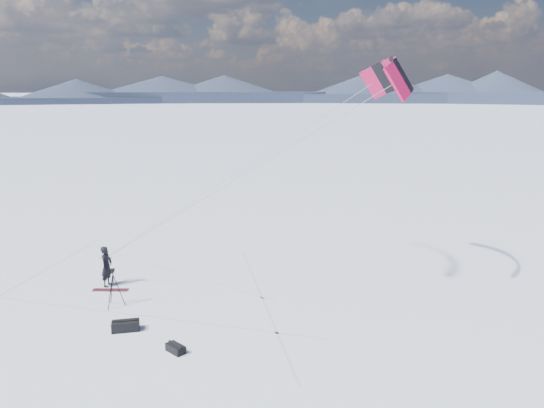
# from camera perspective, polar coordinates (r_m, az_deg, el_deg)

# --- Properties ---
(ground) EXTENTS (1800.00, 1800.00, 0.00)m
(ground) POSITION_cam_1_polar(r_m,az_deg,el_deg) (21.61, -17.00, -10.50)
(ground) COLOR white
(horizon_hills) EXTENTS (704.84, 706.81, 8.70)m
(horizon_hills) POSITION_cam_1_polar(r_m,az_deg,el_deg) (20.53, -17.62, -1.32)
(horizon_hills) COLOR #1D2138
(horizon_hills) RESTS_ON ground
(snow_tracks) EXTENTS (13.93, 9.84, 0.01)m
(snow_tracks) POSITION_cam_1_polar(r_m,az_deg,el_deg) (22.52, -21.59, -9.88)
(snow_tracks) COLOR silver
(snow_tracks) RESTS_ON ground
(snowkiter) EXTENTS (0.46, 0.66, 1.74)m
(snowkiter) POSITION_cam_1_polar(r_m,az_deg,el_deg) (23.76, -17.23, -8.40)
(snowkiter) COLOR black
(snowkiter) RESTS_ON ground
(snowboard) EXTENTS (1.49, 0.42, 0.04)m
(snowboard) POSITION_cam_1_polar(r_m,az_deg,el_deg) (23.21, -16.97, -8.83)
(snowboard) COLOR maroon
(snowboard) RESTS_ON ground
(tripod) EXTENTS (0.71, 0.71, 1.52)m
(tripod) POSITION_cam_1_polar(r_m,az_deg,el_deg) (21.23, -16.70, -8.05)
(tripod) COLOR black
(tripod) RESTS_ON ground
(gear_bag_a) EXTENTS (1.02, 0.71, 0.41)m
(gear_bag_a) POSITION_cam_1_polar(r_m,az_deg,el_deg) (19.41, -15.48, -12.49)
(gear_bag_a) COLOR black
(gear_bag_a) RESTS_ON ground
(gear_bag_b) EXTENTS (0.74, 0.67, 0.31)m
(gear_bag_b) POSITION_cam_1_polar(r_m,az_deg,el_deg) (17.65, -10.33, -15.02)
(gear_bag_b) COLOR black
(gear_bag_b) RESTS_ON ground
(power_kite) EXTENTS (12.57, 5.23, 8.16)m
(power_kite) POSITION_cam_1_polar(r_m,az_deg,el_deg) (21.69, 12.63, 13.06)
(power_kite) COLOR #C71147
(power_kite) RESTS_ON ground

